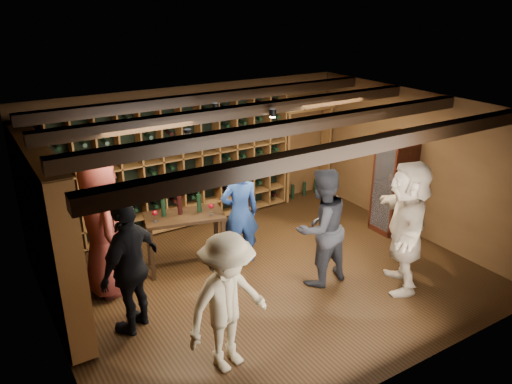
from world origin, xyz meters
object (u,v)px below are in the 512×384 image
guest_khaki (228,303)px  guest_beige (406,226)px  guest_woman_black (130,267)px  man_blue_shirt (240,213)px  man_grey_suit (321,227)px  tasting_table (184,221)px  display_cabinet (393,185)px  guest_red_floral (103,227)px

guest_khaki → guest_beige: guest_beige is taller
guest_woman_black → guest_beige: (3.60, -1.07, 0.08)m
man_blue_shirt → guest_khaki: (-1.32, -2.01, 0.00)m
man_grey_suit → tasting_table: (-1.49, 1.41, -0.10)m
display_cabinet → man_blue_shirt: (-2.83, 0.45, -0.03)m
man_grey_suit → guest_red_floral: size_ratio=0.88×
man_blue_shirt → guest_red_floral: guest_red_floral is taller
man_grey_suit → guest_woman_black: bearing=-10.6°
display_cabinet → man_grey_suit: (-2.15, -0.69, 0.02)m
guest_woman_black → guest_red_floral: bearing=-123.2°
man_grey_suit → man_blue_shirt: bearing=-62.1°
display_cabinet → guest_woman_black: (-4.82, -0.33, 0.02)m
man_grey_suit → guest_red_floral: guest_red_floral is taller
guest_khaki → guest_woman_black: bearing=106.5°
man_blue_shirt → display_cabinet: bearing=-176.2°
display_cabinet → guest_woman_black: size_ratio=1.00×
guest_beige → tasting_table: (-2.43, 2.12, -0.18)m
guest_red_floral → man_blue_shirt: bearing=-93.9°
display_cabinet → guest_khaki: (-4.15, -1.57, -0.02)m
guest_red_floral → guest_beige: 4.19m
display_cabinet → tasting_table: bearing=168.8°
guest_khaki → guest_beige: bearing=-8.6°
man_blue_shirt → man_grey_suit: man_grey_suit is taller
guest_woman_black → guest_khaki: guest_woman_black is taller
man_grey_suit → tasting_table: 2.05m
man_blue_shirt → man_grey_suit: bearing=133.6°
man_blue_shirt → guest_beige: size_ratio=0.87×
man_grey_suit → guest_woman_black: (-2.67, 0.36, 0.00)m
man_blue_shirt → man_grey_suit: 1.32m
guest_woman_black → tasting_table: size_ratio=1.38×
man_grey_suit → guest_red_floral: 3.03m
man_blue_shirt → tasting_table: man_blue_shirt is taller
display_cabinet → guest_beige: size_ratio=0.92×
guest_red_floral → tasting_table: guest_red_floral is taller
man_blue_shirt → tasting_table: 0.86m
guest_red_floral → tasting_table: size_ratio=1.56×
guest_khaki → tasting_table: guest_khaki is taller
man_blue_shirt → tasting_table: size_ratio=1.30×
man_blue_shirt → guest_red_floral: 2.04m
man_grey_suit → display_cabinet: bearing=-165.3°
guest_red_floral → guest_khaki: (0.70, -2.26, -0.16)m
guest_red_floral → man_grey_suit: bearing=-114.0°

